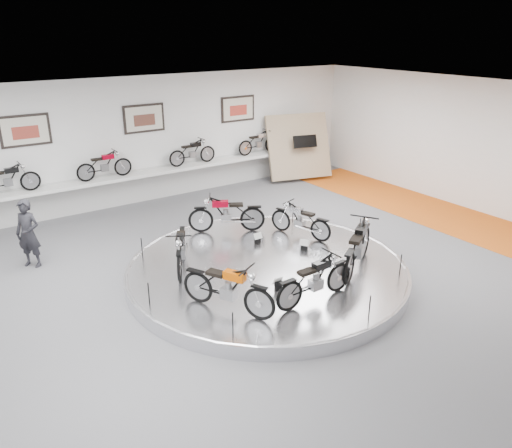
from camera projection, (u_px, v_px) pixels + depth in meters
floor at (274, 281)px, 11.31m from camera, size 16.00×16.00×0.00m
ceiling at (277, 102)px, 9.84m from camera, size 16.00×16.00×0.00m
wall_back at (145, 140)px, 15.94m from camera, size 16.00×0.00×16.00m
wall_right at (492, 149)px, 14.78m from camera, size 0.00×14.00×14.00m
orange_carpet_strip at (458, 220)px, 14.89m from camera, size 2.40×12.60×0.01m
dado_band at (149, 184)px, 16.46m from camera, size 15.68×0.04×1.10m
display_platform at (267, 270)px, 11.49m from camera, size 6.40×6.40×0.30m
platform_rim at (267, 266)px, 11.44m from camera, size 6.40×6.40×0.10m
shelf at (152, 173)px, 16.08m from camera, size 11.00×0.55×0.10m
poster_left at (25, 131)px, 13.81m from camera, size 1.35×0.06×0.88m
poster_center at (144, 118)px, 15.65m from camera, size 1.35×0.06×0.88m
poster_right at (238, 109)px, 17.49m from camera, size 1.35×0.06×0.88m
display_panel at (299, 146)px, 18.47m from camera, size 2.56×1.52×2.30m
shelf_bike_a at (8, 181)px, 13.72m from camera, size 1.22×0.43×0.73m
shelf_bike_b at (104, 167)px, 15.14m from camera, size 1.22×0.43×0.73m
shelf_bike_c at (192, 154)px, 16.72m from camera, size 1.22×0.43×0.73m
shelf_bike_d at (259, 144)px, 18.14m from camera, size 1.22×0.43×0.73m
bike_a at (300, 220)px, 12.84m from camera, size 1.00×1.61×0.89m
bike_b at (227, 214)px, 13.10m from camera, size 1.78×1.39×1.01m
bike_c at (181, 248)px, 11.14m from camera, size 1.30×1.69×0.95m
bike_d at (228, 287)px, 9.40m from camera, size 1.32×1.79×1.00m
bike_e at (315, 279)px, 9.76m from camera, size 1.64×0.62×0.96m
bike_f at (358, 246)px, 11.02m from camera, size 1.96×1.57×1.12m
visitor at (28, 234)px, 11.76m from camera, size 0.71×0.71×1.67m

